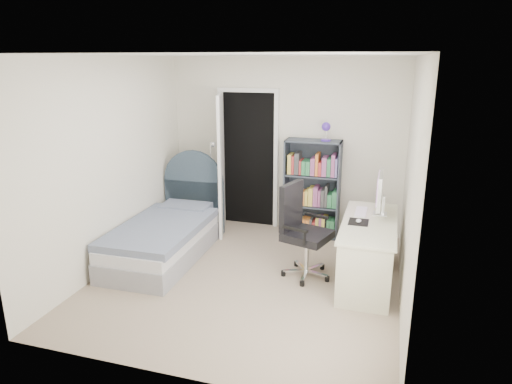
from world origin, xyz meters
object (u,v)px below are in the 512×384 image
(floor_lamp, at_px, (213,196))
(desk, at_px, (368,248))
(office_chair, at_px, (301,226))
(nightstand, at_px, (197,205))
(bed, at_px, (168,234))
(bookcase, at_px, (313,192))

(floor_lamp, xyz_separation_m, desk, (2.26, -0.92, -0.16))
(office_chair, bearing_deg, nightstand, 149.50)
(bed, height_order, nightstand, bed)
(bed, xyz_separation_m, nightstand, (-0.02, 0.98, 0.10))
(desk, xyz_separation_m, office_chair, (-0.77, -0.06, 0.21))
(office_chair, bearing_deg, floor_lamp, 146.69)
(bed, xyz_separation_m, desk, (2.53, -0.01, 0.12))
(bed, height_order, floor_lamp, floor_lamp)
(floor_lamp, xyz_separation_m, bookcase, (1.40, 0.32, 0.09))
(nightstand, bearing_deg, bookcase, 8.47)
(bookcase, bearing_deg, floor_lamp, -167.14)
(nightstand, xyz_separation_m, bookcase, (1.69, 0.25, 0.27))
(bed, xyz_separation_m, floor_lamp, (0.27, 0.91, 0.28))
(bookcase, bearing_deg, office_chair, -86.18)
(bed, relative_size, floor_lamp, 1.47)
(floor_lamp, relative_size, office_chair, 1.23)
(bookcase, height_order, desk, bookcase)
(desk, bearing_deg, floor_lamp, 157.76)
(nightstand, relative_size, desk, 0.38)
(bed, height_order, bookcase, bookcase)
(bed, bearing_deg, desk, -0.24)
(floor_lamp, bearing_deg, office_chair, -33.31)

